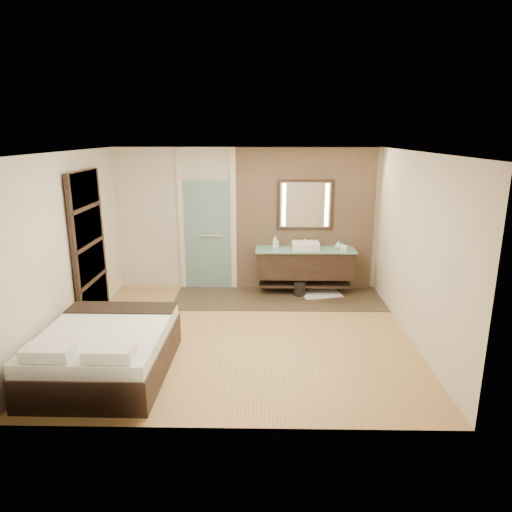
{
  "coord_description": "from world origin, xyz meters",
  "views": [
    {
      "loc": [
        0.34,
        -6.33,
        2.95
      ],
      "look_at": [
        0.21,
        0.6,
        1.08
      ],
      "focal_mm": 32.0,
      "sensor_mm": 36.0,
      "label": 1
    }
  ],
  "objects_px": {
    "vanity": "(305,263)",
    "bed": "(106,351)",
    "waste_bin": "(300,289)",
    "mirror_unit": "(305,205)"
  },
  "relations": [
    {
      "from": "mirror_unit",
      "to": "waste_bin",
      "type": "relative_size",
      "value": 3.78
    },
    {
      "from": "bed",
      "to": "waste_bin",
      "type": "distance_m",
      "value": 3.93
    },
    {
      "from": "mirror_unit",
      "to": "bed",
      "type": "height_order",
      "value": "mirror_unit"
    },
    {
      "from": "mirror_unit",
      "to": "bed",
      "type": "bearing_deg",
      "value": -129.71
    },
    {
      "from": "waste_bin",
      "to": "vanity",
      "type": "bearing_deg",
      "value": 60.87
    },
    {
      "from": "vanity",
      "to": "bed",
      "type": "distance_m",
      "value": 4.13
    },
    {
      "from": "vanity",
      "to": "mirror_unit",
      "type": "xyz_separation_m",
      "value": [
        0.0,
        0.24,
        1.07
      ]
    },
    {
      "from": "mirror_unit",
      "to": "waste_bin",
      "type": "xyz_separation_m",
      "value": [
        -0.1,
        -0.41,
        -1.51
      ]
    },
    {
      "from": "mirror_unit",
      "to": "waste_bin",
      "type": "height_order",
      "value": "mirror_unit"
    },
    {
      "from": "bed",
      "to": "vanity",
      "type": "bearing_deg",
      "value": 48.72
    }
  ]
}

